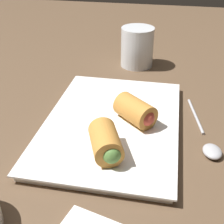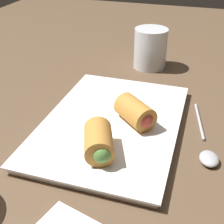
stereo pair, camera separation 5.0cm
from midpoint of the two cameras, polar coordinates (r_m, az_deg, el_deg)
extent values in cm
cube|color=brown|center=(56.83, 4.36, -1.94)|extent=(180.00, 140.00, 2.00)
cube|color=white|center=(53.17, 2.72, -2.42)|extent=(30.59, 21.34, 1.20)
cube|color=white|center=(52.75, 2.74, -1.74)|extent=(31.81, 22.19, 0.30)
cylinder|color=#C68438|center=(44.36, 1.20, -5.50)|extent=(7.72, 6.31, 4.11)
sphere|color=#56843D|center=(42.24, 1.56, -7.72)|extent=(2.67, 2.67, 2.67)
cylinder|color=#C68438|center=(51.34, 7.04, -0.08)|extent=(7.50, 7.71, 4.11)
sphere|color=#B23D2D|center=(49.58, 8.92, -1.49)|extent=(2.67, 2.67, 2.67)
cylinder|color=#B2B2B7|center=(57.56, 18.14, -1.65)|extent=(11.15, 2.66, 0.50)
ellipsoid|color=#B2B2B7|center=(48.89, 20.22, -8.12)|extent=(4.14, 3.47, 1.27)
cylinder|color=silver|center=(75.78, 8.82, 11.42)|extent=(7.74, 7.74, 9.26)
camera|label=1|loc=(0.03, -87.21, 1.72)|focal=50.00mm
camera|label=2|loc=(0.03, 92.79, -1.72)|focal=50.00mm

